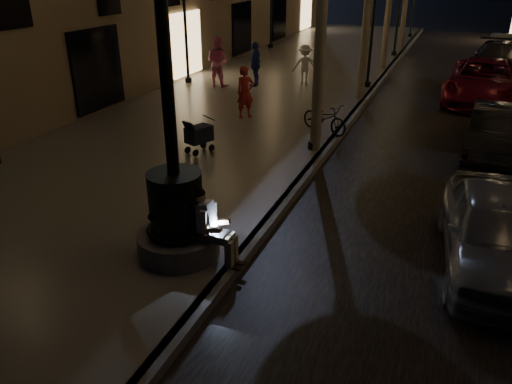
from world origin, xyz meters
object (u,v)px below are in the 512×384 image
at_px(lamp_curb_b, 374,7).
at_px(bicycle, 325,118).
at_px(car_fifth, 504,47).
at_px(car_front, 495,231).
at_px(car_second, 498,133).
at_px(car_rear, 497,59).
at_px(pedestrian_pink, 218,62).
at_px(fountain_lamppost, 176,200).
at_px(pedestrian_red, 245,92).
at_px(pedestrian_white, 304,65).
at_px(car_third, 484,81).
at_px(lamp_left_b, 184,5).
at_px(lamp_curb_a, 319,32).
at_px(pedestrian_blue, 255,64).
at_px(seated_man_laptop, 210,224).
at_px(stroller, 199,134).

relative_size(lamp_curb_b, bicycle, 2.92).
bearing_deg(car_fifth, lamp_curb_b, -121.39).
xyz_separation_m(car_front, car_second, (0.27, 5.85, -0.01)).
distance_m(car_rear, pedestrian_pink, 13.08).
distance_m(fountain_lamppost, pedestrian_red, 8.39).
xyz_separation_m(car_second, pedestrian_white, (-7.05, 5.66, 0.33)).
distance_m(car_fifth, bicycle, 17.68).
height_order(car_rear, pedestrian_white, pedestrian_white).
relative_size(car_third, bicycle, 3.36).
bearing_deg(pedestrian_white, bicycle, 84.17).
height_order(lamp_left_b, pedestrian_pink, lamp_left_b).
distance_m(lamp_left_b, pedestrian_white, 5.32).
relative_size(lamp_left_b, car_third, 0.87).
xyz_separation_m(pedestrian_pink, bicycle, (5.52, -4.28, -0.55)).
distance_m(pedestrian_pink, bicycle, 7.01).
xyz_separation_m(lamp_curb_a, car_second, (4.57, 1.74, -2.56)).
xyz_separation_m(car_rear, pedestrian_red, (-7.82, -11.39, 0.30)).
bearing_deg(lamp_left_b, car_front, -41.55).
relative_size(pedestrian_red, pedestrian_blue, 0.93).
bearing_deg(pedestrian_white, lamp_left_b, -11.03).
relative_size(car_third, pedestrian_blue, 3.16).
xyz_separation_m(pedestrian_white, bicycle, (2.39, -5.87, -0.36)).
relative_size(lamp_left_b, pedestrian_red, 2.95).
bearing_deg(lamp_curb_a, lamp_curb_b, 90.00).
xyz_separation_m(lamp_left_b, car_third, (11.40, 1.92, -2.47)).
bearing_deg(lamp_curb_a, car_fifth, 73.28).
relative_size(seated_man_laptop, pedestrian_white, 0.82).
xyz_separation_m(car_front, pedestrian_red, (-7.16, 6.20, 0.33)).
height_order(seated_man_laptop, car_front, seated_man_laptop).
distance_m(fountain_lamppost, lamp_left_b, 13.75).
bearing_deg(lamp_curb_a, lamp_left_b, 139.80).
height_order(lamp_curb_a, car_second, lamp_curb_a).
bearing_deg(stroller, pedestrian_pink, 133.79).
relative_size(lamp_curb_b, car_fifth, 1.25).
height_order(lamp_left_b, car_rear, lamp_left_b).
relative_size(lamp_left_b, car_second, 1.18).
bearing_deg(seated_man_laptop, car_rear, 75.48).
xyz_separation_m(seated_man_laptop, car_fifth, (5.59, 24.31, -0.26)).
bearing_deg(car_second, lamp_curb_a, -154.44).
bearing_deg(pedestrian_pink, pedestrian_red, 134.97).
relative_size(lamp_left_b, pedestrian_blue, 2.74).
bearing_deg(bicycle, fountain_lamppost, -156.61).
bearing_deg(car_second, pedestrian_red, -178.08).
relative_size(lamp_curb_b, pedestrian_red, 2.95).
bearing_deg(car_front, pedestrian_white, 115.72).
xyz_separation_m(car_fifth, pedestrian_white, (-7.99, -10.90, 0.36)).
bearing_deg(lamp_left_b, lamp_curb_a, -40.20).
height_order(lamp_curb_b, pedestrian_white, lamp_curb_b).
distance_m(lamp_left_b, pedestrian_blue, 3.61).
xyz_separation_m(lamp_curb_a, car_front, (4.30, -4.10, -2.55)).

